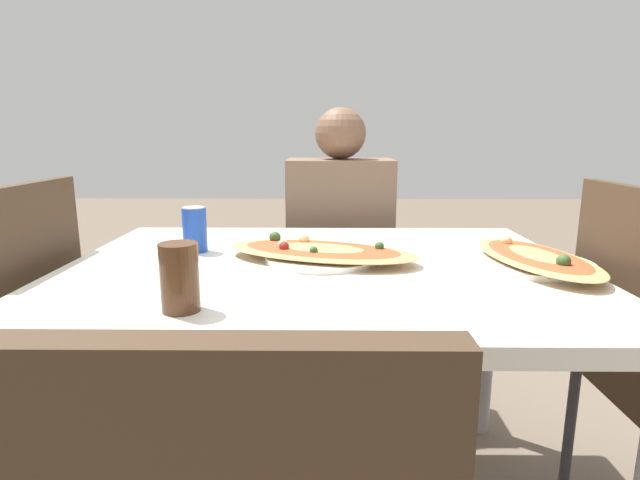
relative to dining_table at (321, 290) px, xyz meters
name	(u,v)px	position (x,y,z in m)	size (l,w,h in m)	color
dining_table	(321,290)	(0.00, 0.00, 0.00)	(1.28, 0.98, 0.74)	silver
chair_far_seated	(339,263)	(0.07, 0.83, -0.15)	(0.40, 0.40, 0.95)	#3F2D1E
chair_side_left	(5,343)	(-0.82, 0.00, -0.15)	(0.40, 0.40, 0.95)	#3F2D1E
person_seated	(340,231)	(0.07, 0.71, 0.01)	(0.41, 0.27, 1.16)	#2D2D38
pizza_main	(319,252)	(-0.01, 0.05, 0.09)	(0.55, 0.38, 0.06)	white
soda_can	(195,230)	(-0.35, 0.14, 0.13)	(0.07, 0.07, 0.12)	#1E47B2
drink_glass	(180,277)	(-0.26, -0.33, 0.13)	(0.07, 0.07, 0.13)	#4C2D19
pizza_second	(536,259)	(0.53, -0.02, 0.09)	(0.28, 0.47, 0.06)	white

